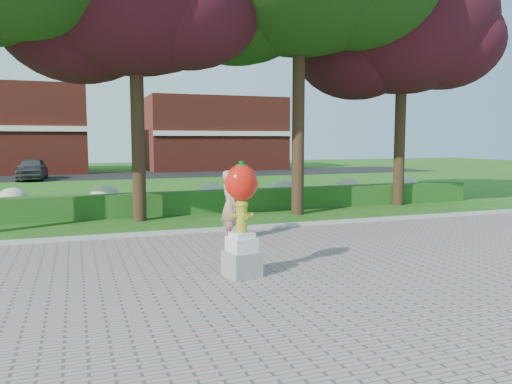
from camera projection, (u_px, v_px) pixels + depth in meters
ground at (259, 255)px, 11.59m from camera, size 100.00×100.00×0.00m
walkway at (347, 308)px, 7.85m from camera, size 40.00×14.00×0.04m
curb at (223, 230)px, 14.39m from camera, size 40.00×0.18×0.15m
lawn_hedge at (192, 202)px, 18.10m from camera, size 24.00×0.70×0.80m
hydrangea_row at (201, 195)px, 19.21m from camera, size 20.10×1.10×0.99m
street at (131, 175)px, 37.77m from camera, size 50.00×8.00×0.02m
building_right at (213, 134)px, 45.76m from camera, size 12.00×8.00×6.40m
tree_far_right at (400, 31)px, 19.87m from camera, size 7.88×6.72×10.21m
hydrant_sculpture at (242, 216)px, 9.52m from camera, size 0.71×0.71×2.22m
woman at (230, 205)px, 13.09m from camera, size 0.46×0.68×1.83m
parked_car at (32, 169)px, 33.02m from camera, size 1.91×4.33×1.45m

